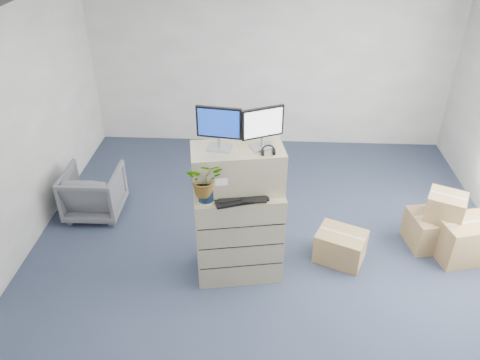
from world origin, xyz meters
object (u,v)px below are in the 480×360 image
filing_cabinet_lower (238,231)px  monitor_right (263,126)px  water_bottle (244,176)px  potted_plant (205,182)px  monitor_left (219,126)px  office_chair (93,190)px  keyboard (241,198)px

filing_cabinet_lower → monitor_right: size_ratio=2.52×
water_bottle → potted_plant: 0.48m
monitor_left → office_chair: 2.58m
filing_cabinet_lower → potted_plant: potted_plant is taller
water_bottle → office_chair: (-2.11, 0.98, -0.90)m
filing_cabinet_lower → keyboard: size_ratio=2.01×
keyboard → office_chair: keyboard is taller
water_bottle → filing_cabinet_lower: bearing=-134.9°
monitor_left → potted_plant: 0.59m
monitor_right → keyboard: bearing=-154.5°
filing_cabinet_lower → office_chair: size_ratio=1.49×
keyboard → potted_plant: size_ratio=1.27×
monitor_right → monitor_left: bearing=160.8°
monitor_left → monitor_right: (0.44, 0.04, -0.01)m
monitor_right → filing_cabinet_lower: bearing=174.2°
monitor_right → water_bottle: 0.62m
keyboard → office_chair: 2.53m
keyboard → water_bottle: bearing=66.1°
monitor_left → office_chair: (-1.86, 0.99, -1.49)m
monitor_left → keyboard: bearing=-33.8°
filing_cabinet_lower → potted_plant: (-0.32, -0.21, 0.79)m
potted_plant → monitor_left: bearing=63.0°
office_chair → keyboard: bearing=149.5°
water_bottle → keyboard: bearing=-95.7°
monitor_right → office_chair: bearing=132.9°
monitor_left → keyboard: 0.79m
potted_plant → office_chair: potted_plant is taller
keyboard → potted_plant: potted_plant is taller
potted_plant → office_chair: (-1.73, 1.25, -0.98)m
filing_cabinet_lower → water_bottle: 0.72m
monitor_left → keyboard: (0.23, -0.21, -0.73)m
filing_cabinet_lower → monitor_left: 1.32m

